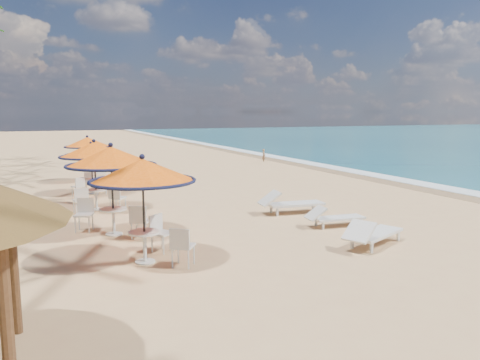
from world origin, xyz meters
The scene contains 12 objects.
ground centered at (0.00, 0.00, 0.00)m, with size 160.00×160.00×0.00m, color tan.
foam_strip centered at (9.30, 10.00, 0.00)m, with size 1.20×140.00×0.04m, color white.
wetsand_band centered at (8.40, 10.00, 0.00)m, with size 1.40×140.00×0.02m, color olive.
station_0 centered at (-5.02, 0.42, 1.87)m, with size 2.35×2.35×2.45m.
station_1 centered at (-5.35, 3.15, 1.94)m, with size 2.44×2.44×2.54m.
station_2 centered at (-5.35, 6.74, 1.86)m, with size 2.34×2.34×2.44m.
station_3 centered at (-5.10, 10.13, 1.58)m, with size 2.07×2.07×2.16m.
station_4 centered at (-4.79, 13.68, 1.72)m, with size 2.16×2.16×2.25m.
lounger_near centered at (0.40, -0.66, 0.35)m, with size 2.15×1.39×0.74m.
lounger_mid centered at (0.70, 1.44, 0.30)m, with size 1.82×0.76×0.64m.
lounger_far centered at (0.44, 3.55, 0.37)m, with size 2.26×0.94×0.79m.
person centered at (7.03, 18.42, 0.46)m, with size 0.34×0.22×0.92m, color #846143.
Camera 1 is at (-7.27, -9.72, 3.36)m, focal length 35.00 mm.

